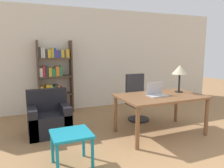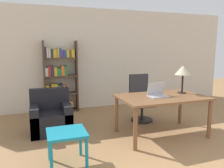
{
  "view_description": "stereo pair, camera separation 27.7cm",
  "coord_description": "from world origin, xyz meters",
  "px_view_note": "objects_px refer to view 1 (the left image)",
  "views": [
    {
      "loc": [
        -1.99,
        -1.24,
        1.64
      ],
      "look_at": [
        -0.45,
        2.32,
        1.01
      ],
      "focal_mm": 35.0,
      "sensor_mm": 36.0,
      "label": 1
    },
    {
      "loc": [
        -1.73,
        -1.35,
        1.64
      ],
      "look_at": [
        -0.45,
        2.32,
        1.01
      ],
      "focal_mm": 35.0,
      "sensor_mm": 36.0,
      "label": 2
    }
  ],
  "objects_px": {
    "office_chair": "(137,99)",
    "armchair": "(49,119)",
    "table_lamp": "(180,70)",
    "desk": "(161,100)",
    "bookshelf": "(54,81)",
    "side_table_blue": "(71,138)",
    "laptop": "(156,93)"
  },
  "relations": [
    {
      "from": "armchair",
      "to": "laptop",
      "type": "bearing_deg",
      "value": -23.73
    },
    {
      "from": "bookshelf",
      "to": "armchair",
      "type": "bearing_deg",
      "value": -102.92
    },
    {
      "from": "table_lamp",
      "to": "armchair",
      "type": "relative_size",
      "value": 0.66
    },
    {
      "from": "office_chair",
      "to": "armchair",
      "type": "bearing_deg",
      "value": -177.4
    },
    {
      "from": "laptop",
      "to": "side_table_blue",
      "type": "height_order",
      "value": "laptop"
    },
    {
      "from": "laptop",
      "to": "side_table_blue",
      "type": "relative_size",
      "value": 0.67
    },
    {
      "from": "laptop",
      "to": "office_chair",
      "type": "height_order",
      "value": "office_chair"
    },
    {
      "from": "desk",
      "to": "side_table_blue",
      "type": "distance_m",
      "value": 1.94
    },
    {
      "from": "desk",
      "to": "table_lamp",
      "type": "distance_m",
      "value": 0.77
    },
    {
      "from": "laptop",
      "to": "table_lamp",
      "type": "distance_m",
      "value": 0.75
    },
    {
      "from": "side_table_blue",
      "to": "armchair",
      "type": "distance_m",
      "value": 1.38
    },
    {
      "from": "side_table_blue",
      "to": "armchair",
      "type": "height_order",
      "value": "armchair"
    },
    {
      "from": "laptop",
      "to": "side_table_blue",
      "type": "bearing_deg",
      "value": -162.89
    },
    {
      "from": "desk",
      "to": "table_lamp",
      "type": "bearing_deg",
      "value": 13.23
    },
    {
      "from": "laptop",
      "to": "side_table_blue",
      "type": "distance_m",
      "value": 1.88
    },
    {
      "from": "laptop",
      "to": "armchair",
      "type": "xyz_separation_m",
      "value": [
        -1.88,
        0.83,
        -0.52
      ]
    },
    {
      "from": "laptop",
      "to": "armchair",
      "type": "height_order",
      "value": "laptop"
    },
    {
      "from": "side_table_blue",
      "to": "bookshelf",
      "type": "distance_m",
      "value": 2.79
    },
    {
      "from": "side_table_blue",
      "to": "armchair",
      "type": "relative_size",
      "value": 0.63
    },
    {
      "from": "office_chair",
      "to": "armchair",
      "type": "xyz_separation_m",
      "value": [
        -2.0,
        -0.09,
        -0.18
      ]
    },
    {
      "from": "laptop",
      "to": "table_lamp",
      "type": "relative_size",
      "value": 0.64
    },
    {
      "from": "desk",
      "to": "laptop",
      "type": "relative_size",
      "value": 4.52
    },
    {
      "from": "office_chair",
      "to": "bookshelf",
      "type": "bearing_deg",
      "value": 142.65
    },
    {
      "from": "armchair",
      "to": "table_lamp",
      "type": "bearing_deg",
      "value": -15.91
    },
    {
      "from": "laptop",
      "to": "table_lamp",
      "type": "xyz_separation_m",
      "value": [
        0.63,
        0.11,
        0.39
      ]
    },
    {
      "from": "desk",
      "to": "office_chair",
      "type": "bearing_deg",
      "value": 88.32
    },
    {
      "from": "side_table_blue",
      "to": "armchair",
      "type": "bearing_deg",
      "value": 95.29
    },
    {
      "from": "desk",
      "to": "bookshelf",
      "type": "relative_size",
      "value": 0.88
    },
    {
      "from": "table_lamp",
      "to": "armchair",
      "type": "distance_m",
      "value": 2.77
    },
    {
      "from": "table_lamp",
      "to": "bookshelf",
      "type": "height_order",
      "value": "bookshelf"
    },
    {
      "from": "side_table_blue",
      "to": "armchair",
      "type": "xyz_separation_m",
      "value": [
        -0.13,
        1.37,
        -0.12
      ]
    },
    {
      "from": "side_table_blue",
      "to": "desk",
      "type": "bearing_deg",
      "value": 15.91
    }
  ]
}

